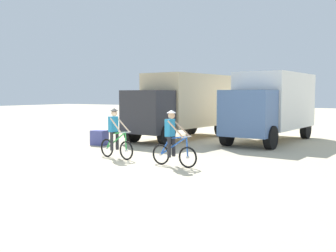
% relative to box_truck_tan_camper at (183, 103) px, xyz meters
% --- Properties ---
extents(ground_plane, '(120.00, 120.00, 0.00)m').
position_rel_box_truck_tan_camper_xyz_m(ground_plane, '(2.07, -8.58, -1.87)').
color(ground_plane, beige).
extents(box_truck_tan_camper, '(3.16, 6.99, 3.35)m').
position_rel_box_truck_tan_camper_xyz_m(box_truck_tan_camper, '(0.00, 0.00, 0.00)').
color(box_truck_tan_camper, '#CCB78E').
rests_on(box_truck_tan_camper, ground).
extents(box_truck_white_box, '(2.94, 6.93, 3.35)m').
position_rel_box_truck_tan_camper_xyz_m(box_truck_white_box, '(4.36, 1.05, 0.00)').
color(box_truck_white_box, white).
rests_on(box_truck_white_box, ground).
extents(cyclist_orange_shirt, '(1.71, 0.56, 1.82)m').
position_rel_box_truck_tan_camper_xyz_m(cyclist_orange_shirt, '(0.92, -6.92, -1.03)').
color(cyclist_orange_shirt, black).
rests_on(cyclist_orange_shirt, ground).
extents(cyclist_cowboy_hat, '(1.73, 0.52, 1.82)m').
position_rel_box_truck_tan_camper_xyz_m(cyclist_cowboy_hat, '(3.49, -7.25, -1.03)').
color(cyclist_cowboy_hat, black).
rests_on(cyclist_cowboy_hat, ground).
extents(supply_crate, '(0.71, 0.57, 0.67)m').
position_rel_box_truck_tan_camper_xyz_m(supply_crate, '(-2.05, -4.24, -1.54)').
color(supply_crate, '#4C5199').
rests_on(supply_crate, ground).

